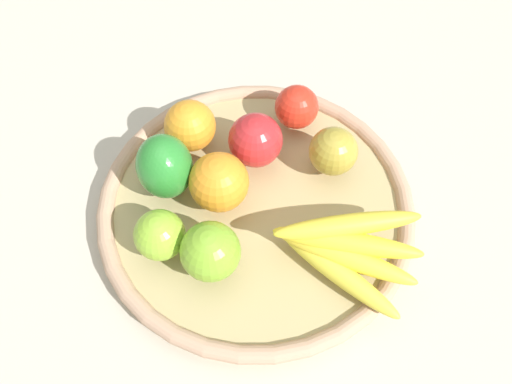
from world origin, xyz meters
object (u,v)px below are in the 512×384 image
at_px(apple_4, 256,140).
at_px(apple_2, 333,150).
at_px(bell_pepper, 165,166).
at_px(orange_1, 219,182).
at_px(apple_1, 160,235).
at_px(banana_bunch, 344,249).
at_px(apple_0, 210,251).
at_px(orange_0, 190,126).
at_px(apple_3, 297,107).

height_order(apple_4, apple_2, apple_4).
relative_size(bell_pepper, orange_1, 1.17).
bearing_deg(apple_1, bell_pepper, 152.01).
bearing_deg(banana_bunch, apple_2, 152.58).
xyz_separation_m(apple_0, apple_2, (-0.06, 0.22, -0.00)).
xyz_separation_m(banana_bunch, bell_pepper, (-0.21, -0.15, 0.01)).
distance_m(orange_0, apple_3, 0.16).
xyz_separation_m(apple_4, bell_pepper, (-0.01, -0.13, 0.01)).
xyz_separation_m(orange_0, apple_3, (0.04, 0.16, -0.00)).
bearing_deg(apple_0, banana_bunch, 63.92).
xyz_separation_m(apple_1, bell_pepper, (-0.09, 0.05, 0.01)).
bearing_deg(apple_3, apple_2, 1.69).
bearing_deg(orange_0, apple_2, 50.05).
relative_size(apple_1, apple_0, 0.87).
distance_m(bell_pepper, apple_0, 0.14).
distance_m(banana_bunch, apple_0, 0.17).
height_order(bell_pepper, apple_3, bell_pepper).
height_order(bell_pepper, apple_2, bell_pepper).
bearing_deg(apple_4, apple_2, 54.09).
bearing_deg(apple_3, apple_1, -68.76).
distance_m(apple_0, apple_3, 0.27).
bearing_deg(apple_2, bell_pepper, -109.21).
height_order(apple_1, orange_1, orange_1).
relative_size(apple_1, apple_3, 1.01).
distance_m(apple_4, bell_pepper, 0.13).
distance_m(apple_1, apple_3, 0.28).
height_order(apple_0, apple_3, apple_0).
relative_size(apple_0, apple_3, 1.16).
distance_m(apple_4, orange_0, 0.10).
xyz_separation_m(apple_1, orange_1, (-0.03, 0.10, 0.01)).
bearing_deg(apple_4, apple_3, 109.27).
relative_size(apple_4, bell_pepper, 0.81).
bearing_deg(banana_bunch, apple_0, -116.08).
xyz_separation_m(bell_pepper, orange_1, (0.05, 0.05, -0.01)).
relative_size(bell_pepper, orange_0, 1.27).
bearing_deg(apple_2, apple_4, -125.91).
bearing_deg(banana_bunch, bell_pepper, -144.62).
height_order(apple_4, orange_1, orange_1).
bearing_deg(bell_pepper, apple_1, 165.33).
height_order(banana_bunch, orange_1, orange_1).
xyz_separation_m(orange_0, orange_1, (0.11, -0.01, 0.00)).
distance_m(bell_pepper, apple_2, 0.23).
height_order(orange_0, apple_3, orange_0).
relative_size(orange_0, orange_1, 0.92).
bearing_deg(bell_pepper, apple_0, -166.34).
bearing_deg(bell_pepper, orange_0, -34.42).
relative_size(banana_bunch, apple_3, 2.85).
relative_size(apple_1, orange_0, 0.89).
distance_m(apple_0, apple_2, 0.23).
bearing_deg(apple_1, apple_0, 40.55).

